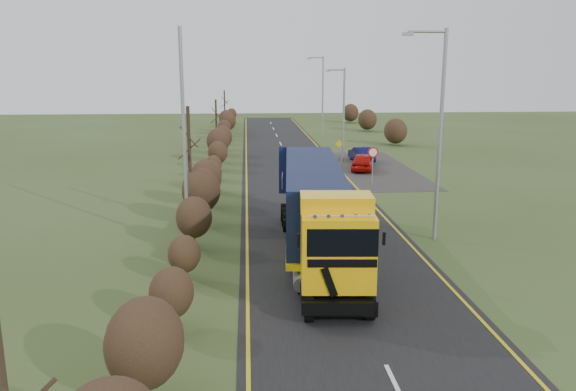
# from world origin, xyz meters

# --- Properties ---
(ground) EXTENTS (160.00, 160.00, 0.00)m
(ground) POSITION_xyz_m (0.00, 0.00, 0.00)
(ground) COLOR #35431D
(ground) RESTS_ON ground
(road) EXTENTS (8.00, 120.00, 0.02)m
(road) POSITION_xyz_m (0.00, 10.00, 0.01)
(road) COLOR black
(road) RESTS_ON ground
(layby) EXTENTS (6.00, 18.00, 0.02)m
(layby) POSITION_xyz_m (6.50, 20.00, 0.01)
(layby) COLOR #2F2C2A
(layby) RESTS_ON ground
(lane_markings) EXTENTS (7.52, 116.00, 0.01)m
(lane_markings) POSITION_xyz_m (0.00, 9.69, 0.03)
(lane_markings) COLOR gold
(lane_markings) RESTS_ON road
(hedgerow) EXTENTS (2.24, 102.04, 6.05)m
(hedgerow) POSITION_xyz_m (-6.00, 7.89, 1.62)
(hedgerow) COLOR #301D15
(hedgerow) RESTS_ON ground
(lorry) EXTENTS (3.16, 14.08, 3.89)m
(lorry) POSITION_xyz_m (-0.80, -1.26, 2.21)
(lorry) COLOR black
(lorry) RESTS_ON ground
(car_red_hatchback) EXTENTS (2.63, 4.35, 1.39)m
(car_red_hatchback) POSITION_xyz_m (5.48, 19.25, 0.69)
(car_red_hatchback) COLOR #AE0D08
(car_red_hatchback) RESTS_ON ground
(car_blue_sedan) EXTENTS (1.76, 4.04, 1.29)m
(car_blue_sedan) POSITION_xyz_m (6.25, 23.50, 0.65)
(car_blue_sedan) COLOR #0B0A3B
(car_blue_sedan) RESTS_ON ground
(streetlight_near) EXTENTS (2.03, 0.19, 9.56)m
(streetlight_near) POSITION_xyz_m (4.97, 0.77, 5.28)
(streetlight_near) COLOR gray
(streetlight_near) RESTS_ON ground
(streetlight_mid) EXTENTS (1.70, 0.18, 7.92)m
(streetlight_mid) POSITION_xyz_m (4.51, 23.39, 4.33)
(streetlight_mid) COLOR gray
(streetlight_mid) RESTS_ON ground
(streetlight_far) EXTENTS (1.98, 0.19, 9.32)m
(streetlight_far) POSITION_xyz_m (5.22, 42.18, 5.14)
(streetlight_far) COLOR gray
(streetlight_far) RESTS_ON ground
(left_pole) EXTENTS (0.16, 0.16, 9.55)m
(left_pole) POSITION_xyz_m (-6.33, 0.33, 4.78)
(left_pole) COLOR gray
(left_pole) RESTS_ON ground
(speed_sign) EXTENTS (0.73, 0.10, 2.65)m
(speed_sign) POSITION_xyz_m (4.95, 13.46, 1.89)
(speed_sign) COLOR gray
(speed_sign) RESTS_ON ground
(warning_board) EXTENTS (0.67, 0.11, 1.77)m
(warning_board) POSITION_xyz_m (4.47, 24.69, 1.06)
(warning_board) COLOR gray
(warning_board) RESTS_ON ground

